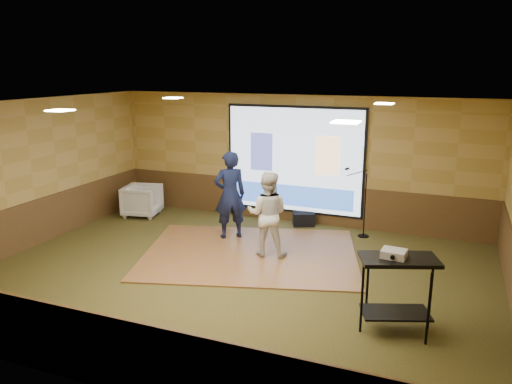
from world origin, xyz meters
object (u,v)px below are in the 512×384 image
at_px(projector_screen, 294,161).
at_px(player_right, 267,214).
at_px(player_left, 230,195).
at_px(projector, 394,254).
at_px(duffel_bag, 304,219).
at_px(av_table, 398,278).
at_px(mic_stand, 362,214).
at_px(banquet_chair, 142,201).
at_px(dance_floor, 250,253).

distance_m(projector_screen, player_right, 2.41).
relative_size(player_left, projector, 5.83).
xyz_separation_m(projector_screen, duffel_bag, (0.32, -0.19, -1.32)).
bearing_deg(projector_screen, duffel_bag, -29.90).
xyz_separation_m(av_table, mic_stand, (-1.18, 3.87, -0.30)).
bearing_deg(projector, projector_screen, 127.80).
bearing_deg(projector, mic_stand, 110.71).
bearing_deg(projector, av_table, 19.77).
distance_m(banquet_chair, duffel_bag, 4.02).
relative_size(dance_floor, player_left, 2.20).
height_order(player_right, duffel_bag, player_right).
bearing_deg(mic_stand, player_left, -160.58).
relative_size(player_right, duffel_bag, 3.39).
bearing_deg(av_table, dance_floor, 146.97).
bearing_deg(mic_stand, duffel_bag, 163.90).
bearing_deg(player_left, projector_screen, -156.64).
relative_size(projector_screen, duffel_bag, 6.76).
xyz_separation_m(mic_stand, banquet_chair, (-5.33, -0.47, -0.11)).
xyz_separation_m(projector_screen, player_right, (0.21, -2.32, -0.61)).
bearing_deg(dance_floor, player_left, 136.86).
xyz_separation_m(projector, mic_stand, (-1.10, 3.89, -0.66)).
distance_m(mic_stand, duffel_bag, 1.45).
relative_size(dance_floor, av_table, 3.79).
bearing_deg(player_left, player_right, 110.32).
distance_m(projector_screen, av_table, 5.24).
relative_size(projector_screen, mic_stand, 2.18).
xyz_separation_m(dance_floor, mic_stand, (1.84, 1.91, 0.48)).
relative_size(projector_screen, banquet_chair, 3.90).
distance_m(av_table, duffel_bag, 4.91).
relative_size(player_left, av_table, 1.72).
xyz_separation_m(dance_floor, player_right, (0.34, 0.04, 0.85)).
xyz_separation_m(player_right, mic_stand, (1.49, 1.87, -0.37)).
height_order(player_left, player_right, player_left).
distance_m(player_left, mic_stand, 2.90).
distance_m(player_left, duffel_bag, 2.07).
height_order(player_left, banquet_chair, player_left).
height_order(dance_floor, projector, projector).
bearing_deg(dance_floor, banquet_chair, 157.66).
relative_size(banquet_chair, duffel_bag, 1.73).
height_order(dance_floor, mic_stand, mic_stand).
bearing_deg(dance_floor, projector_screen, 86.88).
bearing_deg(player_right, mic_stand, -139.25).
xyz_separation_m(dance_floor, player_left, (-0.76, 0.71, 0.96)).
height_order(dance_floor, duffel_bag, duffel_bag).
bearing_deg(banquet_chair, projector, -130.60).
distance_m(av_table, banquet_chair, 7.35).
distance_m(dance_floor, player_left, 1.42).
distance_m(dance_floor, player_right, 0.91).
height_order(player_right, projector, player_right).
bearing_deg(projector, duffel_bag, 125.78).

